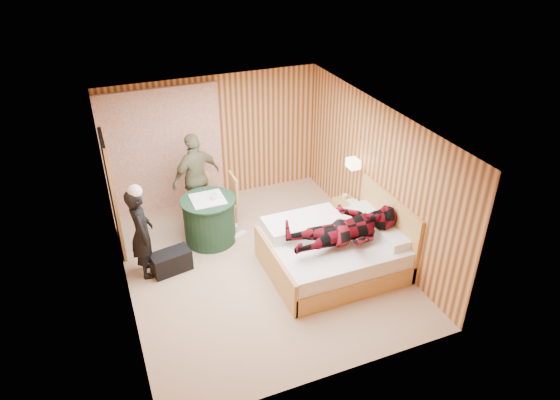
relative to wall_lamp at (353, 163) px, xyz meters
name	(u,v)px	position (x,y,z in m)	size (l,w,h in m)	color
floor	(260,264)	(-1.92, -0.45, -1.30)	(4.20, 5.00, 0.01)	tan
ceiling	(256,122)	(-1.92, -0.45, 1.20)	(4.20, 5.00, 0.01)	white
wall_back	(214,139)	(-1.92, 2.05, -0.05)	(4.20, 0.02, 2.50)	#E59958
wall_left	(117,227)	(-4.02, -0.45, -0.05)	(0.02, 5.00, 2.50)	#E59958
wall_right	(376,175)	(0.18, -0.45, -0.05)	(0.02, 5.00, 2.50)	#E59958
curtain	(164,151)	(-2.92, 1.98, -0.10)	(2.20, 0.08, 2.40)	beige
doorway	(112,195)	(-3.98, 0.95, -0.28)	(0.06, 0.90, 2.05)	black
wall_lamp	(353,163)	(0.00, 0.00, 0.00)	(0.26, 0.24, 0.16)	gold
bed	(335,250)	(-0.80, -0.99, -0.97)	(2.14, 1.68, 1.16)	#E4B15D
nightstand	(347,214)	(-0.04, 0.02, -1.03)	(0.40, 0.54, 0.52)	#E4B15D
round_table	(209,220)	(-2.49, 0.54, -0.87)	(0.95, 0.95, 0.85)	#1B3C2A
chair_far	(199,194)	(-2.47, 1.28, -0.76)	(0.50, 0.50, 0.93)	#E4B15D
chair_near	(228,197)	(-2.03, 0.89, -0.71)	(0.46, 0.46, 1.01)	#E4B15D
duffel_bag	(171,261)	(-3.31, -0.08, -1.12)	(0.63, 0.33, 0.36)	black
sneaker_left	(240,236)	(-2.01, 0.36, -1.24)	(0.26, 0.11, 0.12)	white
sneaker_right	(230,229)	(-2.10, 0.65, -1.23)	(0.30, 0.12, 0.13)	white
woman_standing	(142,233)	(-3.68, 0.02, -0.54)	(0.56, 0.37, 1.53)	black
man_at_table	(196,178)	(-2.49, 1.33, -0.44)	(1.01, 0.42, 1.72)	#6E6D49
man_on_bed	(347,222)	(-0.77, -1.22, -0.29)	(1.77, 0.67, 0.86)	maroon
book_lower	(349,203)	(-0.04, -0.03, -0.77)	(0.17, 0.22, 0.02)	white
book_upper	(349,202)	(-0.04, -0.03, -0.75)	(0.16, 0.22, 0.02)	white
cup_nightstand	(344,197)	(-0.04, 0.15, -0.73)	(0.10, 0.10, 0.09)	white
cup_table	(214,196)	(-2.39, 0.49, -0.41)	(0.12, 0.12, 0.10)	white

